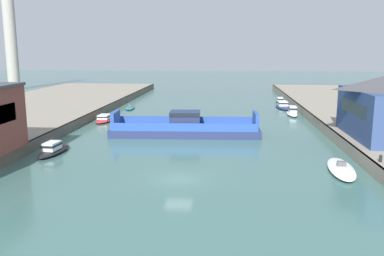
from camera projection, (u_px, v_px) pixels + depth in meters
The scene contains 11 objects.
ground_plane at pixel (178, 179), 38.29m from camera, with size 400.00×400.00×0.00m, color #3D6660.
chain_ferry at pixel (185, 128), 57.93m from camera, with size 21.08×6.81×3.42m.
moored_boat_near_left at pixel (292, 112), 75.28m from camera, with size 1.90×6.42×1.78m.
moored_boat_near_right at pixel (280, 101), 92.17m from camera, with size 1.94×5.19×1.42m.
moored_boat_mid_left at pixel (130, 108), 84.25m from camera, with size 2.77×6.63×0.88m.
moored_boat_mid_right at pixel (105, 119), 69.33m from camera, with size 2.83×7.30×1.18m.
moored_boat_far_left at pixel (341, 169), 40.70m from camera, with size 3.29×8.55×1.05m.
moored_boat_far_right at pixel (283, 105), 85.16m from camera, with size 3.14×8.45×1.39m.
moored_boat_upstream_a at pixel (53, 149), 47.49m from camera, with size 2.44×6.71×1.49m.
bollard_right_mid at pixel (381, 158), 38.74m from camera, with size 0.32×0.32×0.71m.
smokestack_distant_a at pixel (10, 37), 120.94m from camera, with size 3.74×3.74×29.47m.
Camera 1 is at (4.36, -36.47, 11.92)m, focal length 38.31 mm.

